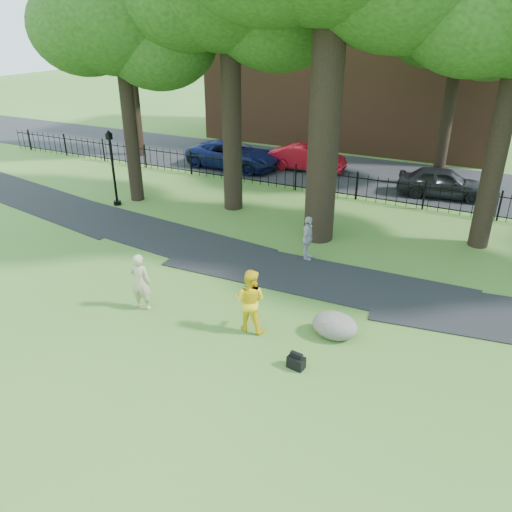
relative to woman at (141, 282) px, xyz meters
The scene contains 15 objects.
ground 2.90m from the woman, ahead, with size 120.00×120.00×0.00m, color #3D6523.
footpath 5.52m from the woman, 46.25° to the left, with size 36.00×2.60×0.03m, color black.
street 16.30m from the woman, 80.19° to the left, with size 80.00×7.00×0.02m, color black.
iron_fence 12.36m from the woman, 77.03° to the left, with size 44.00×0.04×1.20m.
brick_building 24.62m from the woman, 92.92° to the left, with size 18.00×8.00×12.00m, color brown.
woman is the anchor object (origin of this frame).
man 3.30m from the woman, ahead, with size 0.87×0.68×1.79m, color yellow.
pedestrian 5.97m from the woman, 59.14° to the left, with size 0.92×0.38×1.57m, color #9F9FA4.
boulder 5.53m from the woman, 12.14° to the left, with size 1.21×0.91×0.71m, color #686656.
lamppost 9.30m from the woman, 135.11° to the left, with size 0.33×0.33×3.31m.
backpack 5.08m from the woman, ahead, with size 0.41×0.26×0.31m, color black.
red_bag 5.30m from the woman, 12.82° to the left, with size 0.35×0.22×0.24m, color maroon.
red_sedan 15.56m from the woman, 93.60° to the left, with size 1.43×4.10×1.35m, color #B20D1B.
navy_van 14.97m from the woman, 108.79° to the left, with size 2.41×5.24×1.45m, color #0D1543.
grey_car 15.48m from the woman, 66.22° to the left, with size 1.63×4.05×1.38m, color black.
Camera 1 is at (5.67, -9.65, 7.62)m, focal length 35.00 mm.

